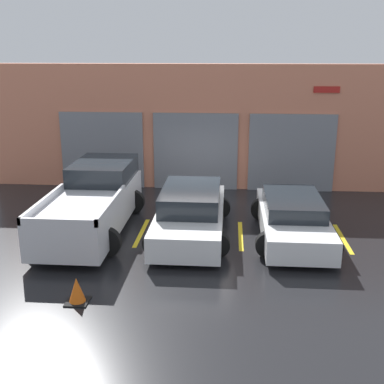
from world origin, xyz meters
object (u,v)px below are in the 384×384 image
object	(u,v)px
pickup_truck	(94,201)
traffic_cone	(77,291)
sedan_side	(292,218)
sedan_white	(191,213)

from	to	relation	value
pickup_truck	traffic_cone	xyz separation A→B (m)	(0.80, -4.28, -0.57)
sedan_side	traffic_cone	world-z (taller)	sedan_side
sedan_side	sedan_white	bearing A→B (deg)	179.86
pickup_truck	traffic_cone	bearing A→B (deg)	-79.41
pickup_truck	sedan_white	world-z (taller)	pickup_truck
traffic_cone	pickup_truck	bearing A→B (deg)	100.59
traffic_cone	sedan_white	bearing A→B (deg)	63.36
pickup_truck	traffic_cone	world-z (taller)	pickup_truck
sedan_white	traffic_cone	size ratio (longest dim) A/B	8.67
pickup_truck	sedan_side	size ratio (longest dim) A/B	1.20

